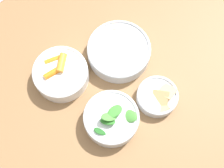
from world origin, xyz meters
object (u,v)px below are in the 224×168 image
(bowl_beans_hotdog, at_px, (119,51))
(bowl_cookies, at_px, (158,97))
(bowl_carrots, at_px, (61,74))
(bowl_greens, at_px, (111,119))

(bowl_beans_hotdog, xyz_separation_m, bowl_cookies, (-0.02, -0.19, -0.00))
(bowl_beans_hotdog, height_order, bowl_cookies, bowl_beans_hotdog)
(bowl_carrots, relative_size, bowl_beans_hotdog, 0.85)
(bowl_greens, bearing_deg, bowl_carrots, 95.24)
(bowl_carrots, height_order, bowl_greens, bowl_greens)
(bowl_carrots, distance_m, bowl_greens, 0.21)
(bowl_greens, bearing_deg, bowl_beans_hotdog, 41.46)
(bowl_carrots, height_order, bowl_cookies, bowl_carrots)
(bowl_greens, relative_size, bowl_beans_hotdog, 0.81)
(bowl_carrots, bearing_deg, bowl_cookies, -56.04)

